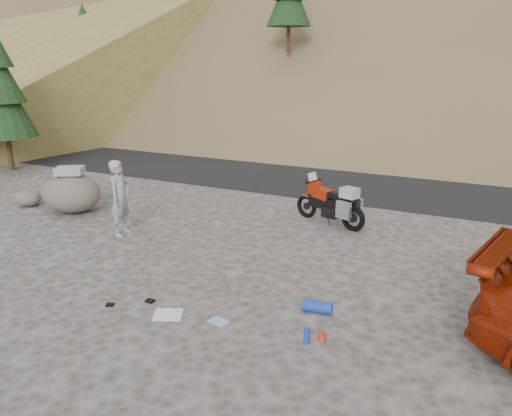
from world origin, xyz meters
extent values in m
plane|color=#464340|center=(0.00, 0.00, 0.00)|extent=(140.00, 140.00, 0.00)
cube|color=black|center=(0.00, 9.00, 0.00)|extent=(120.00, 7.00, 0.05)
cube|color=olive|center=(-30.00, 20.00, 2.00)|extent=(45.29, 46.00, 24.26)
cylinder|color=#341F13|center=(-4.00, 14.00, 4.90)|extent=(0.17, 0.17, 1.40)
cylinder|color=#341F13|center=(-18.00, 16.00, 3.57)|extent=(0.15, 0.15, 1.26)
cone|color=black|center=(-18.00, 16.00, 4.96)|extent=(1.80, 1.80, 2.03)
cone|color=black|center=(-18.00, 16.00, 5.72)|extent=(1.35, 1.35, 1.58)
cone|color=black|center=(-18.00, 16.00, 6.49)|extent=(0.90, 0.90, 1.13)
cylinder|color=#341F13|center=(-11.00, 4.50, 0.77)|extent=(0.18, 0.18, 1.54)
cone|color=black|center=(-11.00, 4.50, 2.47)|extent=(2.20, 2.20, 2.47)
torus|color=black|center=(0.81, 3.88, 0.31)|extent=(0.61, 0.31, 0.61)
cylinder|color=black|center=(0.81, 3.88, 0.31)|extent=(0.19, 0.11, 0.19)
torus|color=black|center=(2.16, 3.40, 0.31)|extent=(0.66, 0.34, 0.65)
cylinder|color=black|center=(2.16, 3.40, 0.31)|extent=(0.22, 0.14, 0.20)
cylinder|color=black|center=(0.88, 3.86, 0.65)|extent=(0.35, 0.17, 0.75)
cylinder|color=black|center=(1.00, 3.82, 1.00)|extent=(0.23, 0.56, 0.04)
cube|color=black|center=(1.46, 3.65, 0.51)|extent=(1.12, 0.58, 0.28)
cube|color=black|center=(1.55, 3.62, 0.32)|extent=(0.49, 0.40, 0.26)
cube|color=maroon|center=(1.26, 3.72, 0.74)|extent=(0.55, 0.43, 0.29)
cube|color=maroon|center=(1.03, 3.81, 0.85)|extent=(0.37, 0.39, 0.33)
cube|color=silver|center=(0.97, 3.83, 1.10)|extent=(0.20, 0.30, 0.24)
cube|color=black|center=(1.68, 3.57, 0.76)|extent=(0.55, 0.36, 0.11)
cube|color=black|center=(2.01, 3.46, 0.72)|extent=(0.36, 0.27, 0.09)
cube|color=silver|center=(1.97, 3.22, 0.54)|extent=(0.39, 0.23, 0.42)
cube|color=silver|center=(2.13, 3.67, 0.54)|extent=(0.39, 0.23, 0.42)
cube|color=#9B9BA0|center=(2.03, 3.45, 0.91)|extent=(0.47, 0.43, 0.24)
cube|color=maroon|center=(0.81, 3.88, 0.58)|extent=(0.30, 0.20, 0.04)
cylinder|color=black|center=(1.54, 3.45, 0.17)|extent=(0.09, 0.19, 0.34)
cylinder|color=silver|center=(1.95, 3.34, 0.37)|extent=(0.43, 0.22, 0.12)
imported|color=#9B9BA0|center=(-2.60, 0.78, 0.00)|extent=(0.51, 0.70, 1.76)
ellipsoid|color=#58544B|center=(-4.98, 1.59, 0.52)|extent=(1.93, 1.78, 1.03)
cube|color=#9B9BA0|center=(-4.98, 1.59, 1.12)|extent=(0.81, 0.76, 0.18)
ellipsoid|color=#58544B|center=(-6.53, 1.47, 0.22)|extent=(0.90, 0.86, 0.43)
cube|color=white|center=(0.63, -1.92, 0.01)|extent=(0.58, 0.56, 0.01)
cylinder|color=#1B3AA6|center=(2.75, -0.78, 0.10)|extent=(0.50, 0.25, 0.19)
cylinder|color=#1B3AA6|center=(2.92, -1.73, 0.12)|extent=(0.09, 0.09, 0.25)
cone|color=#BA2C0C|center=(3.08, -1.51, 0.09)|extent=(0.16, 0.16, 0.18)
cube|color=black|center=(0.08, -1.68, 0.02)|extent=(0.14, 0.10, 0.04)
cube|color=black|center=(-0.43, -2.09, 0.02)|extent=(0.15, 0.13, 0.04)
cube|color=#90B3DF|center=(1.47, -1.74, 0.01)|extent=(0.35, 0.29, 0.01)
camera|label=1|loc=(5.06, -7.74, 3.96)|focal=35.00mm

